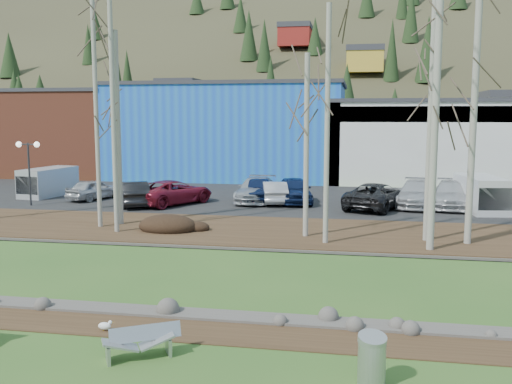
% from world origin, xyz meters
% --- Properties ---
extents(ground, '(200.00, 200.00, 0.00)m').
position_xyz_m(ground, '(0.00, 0.00, 0.00)').
color(ground, '#305820').
rests_on(ground, ground).
extents(dirt_strip, '(80.00, 1.80, 0.03)m').
position_xyz_m(dirt_strip, '(0.00, 2.10, 0.01)').
color(dirt_strip, '#382616').
rests_on(dirt_strip, ground).
extents(near_bank_rocks, '(80.00, 0.80, 0.50)m').
position_xyz_m(near_bank_rocks, '(0.00, 3.10, 0.00)').
color(near_bank_rocks, '#47423D').
rests_on(near_bank_rocks, ground).
extents(river, '(80.00, 8.00, 0.90)m').
position_xyz_m(river, '(0.00, 7.20, 0.00)').
color(river, black).
rests_on(river, ground).
extents(far_bank_rocks, '(80.00, 0.80, 0.46)m').
position_xyz_m(far_bank_rocks, '(0.00, 11.30, 0.00)').
color(far_bank_rocks, '#47423D').
rests_on(far_bank_rocks, ground).
extents(far_bank, '(80.00, 7.00, 0.15)m').
position_xyz_m(far_bank, '(0.00, 14.50, 0.07)').
color(far_bank, '#382616').
rests_on(far_bank, ground).
extents(parking_lot, '(80.00, 14.00, 0.14)m').
position_xyz_m(parking_lot, '(0.00, 25.00, 0.07)').
color(parking_lot, black).
rests_on(parking_lot, ground).
extents(building_brick, '(16.32, 12.24, 7.80)m').
position_xyz_m(building_brick, '(-24.00, 39.00, 3.91)').
color(building_brick, '#9A4931').
rests_on(building_brick, ground).
extents(building_blue, '(20.40, 12.24, 8.30)m').
position_xyz_m(building_blue, '(-6.00, 39.00, 4.16)').
color(building_blue, blue).
rests_on(building_blue, ground).
extents(building_white, '(18.36, 12.24, 6.80)m').
position_xyz_m(building_white, '(12.00, 38.98, 3.41)').
color(building_white, silver).
rests_on(building_white, ground).
extents(hillside, '(160.00, 72.00, 35.00)m').
position_xyz_m(hillside, '(0.00, 84.00, 17.50)').
color(hillside, '#34301E').
rests_on(hillside, ground).
extents(bench_damaged, '(1.67, 1.27, 0.73)m').
position_xyz_m(bench_damaged, '(0.62, 0.26, 0.37)').
color(bench_damaged, '#A9ACAE').
rests_on(bench_damaged, ground).
extents(litter_bin, '(0.72, 0.72, 0.99)m').
position_xyz_m(litter_bin, '(5.81, -0.18, 0.49)').
color(litter_bin, '#A9ACAE').
rests_on(litter_bin, ground).
extents(seagull, '(0.40, 0.19, 0.29)m').
position_xyz_m(seagull, '(-0.87, 1.58, 0.16)').
color(seagull, gold).
rests_on(seagull, ground).
extents(dirt_mound, '(2.79, 1.97, 0.55)m').
position_xyz_m(dirt_mound, '(-3.34, 13.67, 0.42)').
color(dirt_mound, black).
rests_on(dirt_mound, far_bank).
extents(birch_1, '(0.21, 0.21, 11.26)m').
position_xyz_m(birch_1, '(-6.87, 13.95, 5.78)').
color(birch_1, '#B1ADA1').
rests_on(birch_1, far_bank).
extents(birch_2, '(0.30, 0.30, 9.42)m').
position_xyz_m(birch_2, '(-6.20, 14.82, 4.86)').
color(birch_2, '#B1ADA1').
rests_on(birch_2, far_bank).
extents(birch_3, '(0.22, 0.22, 11.28)m').
position_xyz_m(birch_3, '(-5.56, 12.96, 5.79)').
color(birch_3, '#B1ADA1').
rests_on(birch_3, far_bank).
extents(birch_4, '(0.23, 0.23, 8.04)m').
position_xyz_m(birch_4, '(3.18, 13.55, 4.17)').
color(birch_4, '#B1ADA1').
rests_on(birch_4, far_bank).
extents(birch_5, '(0.22, 0.22, 9.87)m').
position_xyz_m(birch_5, '(4.13, 12.34, 5.09)').
color(birch_5, '#B1ADA1').
rests_on(birch_5, far_bank).
extents(birch_6, '(0.29, 0.29, 11.11)m').
position_xyz_m(birch_6, '(8.37, 11.84, 5.70)').
color(birch_6, '#B1ADA1').
rests_on(birch_6, far_bank).
extents(birch_7, '(0.28, 0.28, 10.70)m').
position_xyz_m(birch_7, '(10.06, 13.26, 5.50)').
color(birch_7, '#B1ADA1').
rests_on(birch_7, far_bank).
extents(birch_8, '(0.25, 0.25, 12.61)m').
position_xyz_m(birch_8, '(8.39, 13.58, 6.45)').
color(birch_8, '#B1ADA1').
rests_on(birch_8, far_bank).
extents(street_lamp, '(1.47, 0.40, 3.83)m').
position_xyz_m(street_lamp, '(-13.93, 19.40, 3.16)').
color(street_lamp, '#262628').
rests_on(street_lamp, parking_lot).
extents(car_0, '(2.78, 4.14, 1.31)m').
position_xyz_m(car_0, '(-11.27, 22.35, 0.79)').
color(car_0, '#B9B9BB').
rests_on(car_0, parking_lot).
extents(car_1, '(3.41, 4.65, 1.46)m').
position_xyz_m(car_1, '(-7.78, 20.50, 0.87)').
color(car_1, black).
rests_on(car_1, parking_lot).
extents(car_2, '(4.72, 5.84, 1.48)m').
position_xyz_m(car_2, '(-5.64, 21.38, 0.88)').
color(car_2, maroon).
rests_on(car_2, parking_lot).
extents(car_3, '(2.12, 5.14, 1.49)m').
position_xyz_m(car_3, '(-0.85, 23.39, 0.88)').
color(car_3, '#A9ADB1').
rests_on(car_3, parking_lot).
extents(car_4, '(2.90, 4.94, 1.58)m').
position_xyz_m(car_4, '(-0.66, 23.27, 0.93)').
color(car_4, '#14234D').
rests_on(car_4, parking_lot).
extents(car_5, '(2.34, 4.33, 1.35)m').
position_xyz_m(car_5, '(0.36, 22.91, 0.82)').
color(car_5, silver).
rests_on(car_5, parking_lot).
extents(car_6, '(4.22, 5.92, 1.50)m').
position_xyz_m(car_6, '(6.51, 21.86, 0.89)').
color(car_6, black).
rests_on(car_6, parking_lot).
extents(car_7, '(2.95, 5.53, 1.53)m').
position_xyz_m(car_7, '(8.90, 23.14, 0.90)').
color(car_7, '#BCBCBE').
rests_on(car_7, parking_lot).
extents(car_8, '(2.90, 4.94, 1.58)m').
position_xyz_m(car_8, '(1.58, 23.27, 0.93)').
color(car_8, '#14234D').
rests_on(car_8, parking_lot).
extents(car_9, '(2.95, 5.53, 1.53)m').
position_xyz_m(car_9, '(10.88, 23.14, 0.90)').
color(car_9, '#BCBCBE').
rests_on(car_9, parking_lot).
extents(van_white, '(2.46, 4.68, 1.95)m').
position_xyz_m(van_white, '(12.35, 22.02, 1.12)').
color(van_white, silver).
rests_on(van_white, parking_lot).
extents(van_grey, '(2.39, 4.48, 1.86)m').
position_xyz_m(van_grey, '(-15.10, 23.27, 1.07)').
color(van_grey, '#B3B5B7').
rests_on(van_grey, parking_lot).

